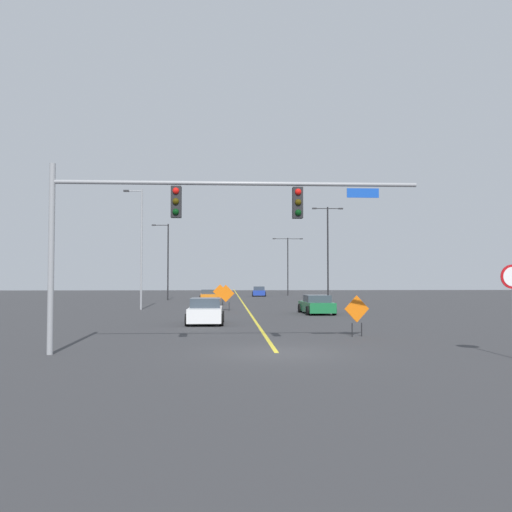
{
  "coord_description": "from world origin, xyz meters",
  "views": [
    {
      "loc": [
        -1.68,
        -18.56,
        2.47
      ],
      "look_at": [
        0.19,
        16.84,
        3.94
      ],
      "focal_mm": 38.94,
      "sensor_mm": 36.0,
      "label": 1
    }
  ],
  "objects_px": {
    "construction_sign_right_shoulder": "(220,292)",
    "car_blue_approaching": "(259,292)",
    "construction_sign_median_far": "(226,294)",
    "car_green_passing": "(317,305)",
    "street_lamp_near_right": "(167,258)",
    "car_orange_near": "(209,295)",
    "street_lamp_mid_right": "(288,261)",
    "car_white_far": "(206,312)",
    "construction_sign_left_lane": "(357,311)",
    "street_lamp_far_left": "(328,248)",
    "traffic_signal_assembly": "(181,214)",
    "street_lamp_far_right": "(140,244)"
  },
  "relations": [
    {
      "from": "construction_sign_right_shoulder",
      "to": "construction_sign_median_far",
      "type": "bearing_deg",
      "value": -86.55
    },
    {
      "from": "construction_sign_left_lane",
      "to": "construction_sign_median_far",
      "type": "distance_m",
      "value": 20.43
    },
    {
      "from": "construction_sign_left_lane",
      "to": "car_orange_near",
      "type": "xyz_separation_m",
      "value": [
        -7.57,
        38.67,
        -0.48
      ]
    },
    {
      "from": "construction_sign_left_lane",
      "to": "construction_sign_right_shoulder",
      "type": "relative_size",
      "value": 0.9
    },
    {
      "from": "construction_sign_left_lane",
      "to": "car_green_passing",
      "type": "relative_size",
      "value": 0.38
    },
    {
      "from": "construction_sign_median_far",
      "to": "car_white_far",
      "type": "height_order",
      "value": "construction_sign_median_far"
    },
    {
      "from": "car_white_far",
      "to": "construction_sign_right_shoulder",
      "type": "bearing_deg",
      "value": 88.58
    },
    {
      "from": "street_lamp_mid_right",
      "to": "construction_sign_median_far",
      "type": "height_order",
      "value": "street_lamp_mid_right"
    },
    {
      "from": "street_lamp_near_right",
      "to": "car_green_passing",
      "type": "distance_m",
      "value": 29.71
    },
    {
      "from": "street_lamp_near_right",
      "to": "car_white_far",
      "type": "distance_m",
      "value": 35.37
    },
    {
      "from": "street_lamp_far_right",
      "to": "car_orange_near",
      "type": "xyz_separation_m",
      "value": [
        5.01,
        17.23,
        -4.65
      ]
    },
    {
      "from": "street_lamp_near_right",
      "to": "construction_sign_left_lane",
      "type": "bearing_deg",
      "value": -73.15
    },
    {
      "from": "street_lamp_far_right",
      "to": "street_lamp_near_right",
      "type": "bearing_deg",
      "value": 90.09
    },
    {
      "from": "construction_sign_right_shoulder",
      "to": "construction_sign_median_far",
      "type": "distance_m",
      "value": 9.19
    },
    {
      "from": "construction_sign_median_far",
      "to": "street_lamp_mid_right",
      "type": "bearing_deg",
      "value": 76.76
    },
    {
      "from": "traffic_signal_assembly",
      "to": "car_blue_approaching",
      "type": "xyz_separation_m",
      "value": [
        6.15,
        60.72,
        -3.98
      ]
    },
    {
      "from": "street_lamp_mid_right",
      "to": "traffic_signal_assembly",
      "type": "bearing_deg",
      "value": -99.48
    },
    {
      "from": "traffic_signal_assembly",
      "to": "street_lamp_far_left",
      "type": "relative_size",
      "value": 1.25
    },
    {
      "from": "construction_sign_left_lane",
      "to": "car_green_passing",
      "type": "distance_m",
      "value": 15.47
    },
    {
      "from": "car_blue_approaching",
      "to": "car_green_passing",
      "type": "bearing_deg",
      "value": -87.5
    },
    {
      "from": "street_lamp_near_right",
      "to": "car_orange_near",
      "type": "relative_size",
      "value": 2.28
    },
    {
      "from": "street_lamp_far_left",
      "to": "car_white_far",
      "type": "xyz_separation_m",
      "value": [
        -11.5,
        -25.55,
        -5.01
      ]
    },
    {
      "from": "street_lamp_far_right",
      "to": "construction_sign_right_shoulder",
      "type": "distance_m",
      "value": 10.54
    },
    {
      "from": "car_green_passing",
      "to": "traffic_signal_assembly",
      "type": "bearing_deg",
      "value": -111.02
    },
    {
      "from": "street_lamp_near_right",
      "to": "construction_sign_right_shoulder",
      "type": "xyz_separation_m",
      "value": [
        6.39,
        -12.81,
        -3.69
      ]
    },
    {
      "from": "traffic_signal_assembly",
      "to": "street_lamp_near_right",
      "type": "xyz_separation_m",
      "value": [
        -5.47,
        46.76,
        0.25
      ]
    },
    {
      "from": "street_lamp_mid_right",
      "to": "car_white_far",
      "type": "height_order",
      "value": "street_lamp_mid_right"
    },
    {
      "from": "car_blue_approaching",
      "to": "traffic_signal_assembly",
      "type": "bearing_deg",
      "value": -95.79
    },
    {
      "from": "traffic_signal_assembly",
      "to": "construction_sign_median_far",
      "type": "relative_size",
      "value": 6.11
    },
    {
      "from": "car_orange_near",
      "to": "car_blue_approaching",
      "type": "distance_m",
      "value": 18.15
    },
    {
      "from": "street_lamp_far_right",
      "to": "street_lamp_far_left",
      "type": "relative_size",
      "value": 0.99
    },
    {
      "from": "street_lamp_far_left",
      "to": "traffic_signal_assembly",
      "type": "bearing_deg",
      "value": -107.5
    },
    {
      "from": "street_lamp_far_left",
      "to": "construction_sign_right_shoulder",
      "type": "xyz_separation_m",
      "value": [
        -10.96,
        -3.73,
        -4.47
      ]
    },
    {
      "from": "construction_sign_left_lane",
      "to": "car_orange_near",
      "type": "bearing_deg",
      "value": 101.07
    },
    {
      "from": "street_lamp_far_left",
      "to": "car_green_passing",
      "type": "bearing_deg",
      "value": -103.08
    },
    {
      "from": "street_lamp_far_left",
      "to": "street_lamp_near_right",
      "type": "bearing_deg",
      "value": 152.37
    },
    {
      "from": "traffic_signal_assembly",
      "to": "street_lamp_mid_right",
      "type": "relative_size",
      "value": 1.43
    },
    {
      "from": "construction_sign_left_lane",
      "to": "car_blue_approaching",
      "type": "relative_size",
      "value": 0.45
    },
    {
      "from": "car_orange_near",
      "to": "construction_sign_left_lane",
      "type": "bearing_deg",
      "value": -78.93
    },
    {
      "from": "street_lamp_far_right",
      "to": "street_lamp_far_left",
      "type": "distance_m",
      "value": 20.57
    },
    {
      "from": "street_lamp_far_right",
      "to": "car_green_passing",
      "type": "bearing_deg",
      "value": -24.2
    },
    {
      "from": "street_lamp_mid_right",
      "to": "street_lamp_near_right",
      "type": "relative_size",
      "value": 0.97
    },
    {
      "from": "street_lamp_near_right",
      "to": "construction_sign_median_far",
      "type": "bearing_deg",
      "value": -72.49
    },
    {
      "from": "construction_sign_left_lane",
      "to": "car_blue_approaching",
      "type": "xyz_separation_m",
      "value": [
        -0.98,
        55.57,
        -0.43
      ]
    },
    {
      "from": "construction_sign_median_far",
      "to": "car_green_passing",
      "type": "xyz_separation_m",
      "value": [
        6.44,
        -4.19,
        -0.64
      ]
    },
    {
      "from": "construction_sign_right_shoulder",
      "to": "traffic_signal_assembly",
      "type": "bearing_deg",
      "value": -91.55
    },
    {
      "from": "street_lamp_mid_right",
      "to": "car_blue_approaching",
      "type": "height_order",
      "value": "street_lamp_mid_right"
    },
    {
      "from": "construction_sign_right_shoulder",
      "to": "car_blue_approaching",
      "type": "bearing_deg",
      "value": 78.93
    },
    {
      "from": "street_lamp_mid_right",
      "to": "car_orange_near",
      "type": "height_order",
      "value": "street_lamp_mid_right"
    },
    {
      "from": "construction_sign_left_lane",
      "to": "car_orange_near",
      "type": "distance_m",
      "value": 39.4
    }
  ]
}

